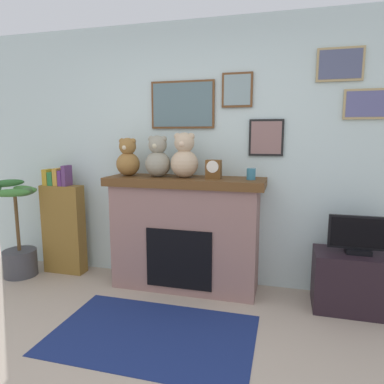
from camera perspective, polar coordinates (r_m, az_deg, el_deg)
The scene contains 12 objects.
back_wall at distance 3.56m, azimuth 2.22°, elevation 6.06°, with size 5.20×0.15×2.60m.
fireplace at distance 3.45m, azimuth -1.10°, elevation -6.64°, with size 1.52×0.51×1.10m.
bookshelf at distance 4.08m, azimuth -20.32°, elevation -5.11°, with size 0.45×0.16×1.19m.
potted_plant at distance 4.20m, azimuth -26.58°, elevation -7.16°, with size 0.59×0.57×1.03m.
tv_stand at distance 3.40m, azimuth 25.19°, elevation -13.15°, with size 0.70×0.40×0.51m, color black.
television at distance 3.28m, azimuth 25.68°, elevation -6.53°, with size 0.50×0.14×0.33m.
area_rug at distance 2.88m, azimuth -6.47°, elevation -22.12°, with size 1.53×0.96×0.01m, color navy.
candle_jar at distance 3.20m, azimuth 9.64°, elevation 2.92°, with size 0.08×0.08×0.10m, color teal.
mantel_clock at distance 3.24m, azimuth 3.54°, elevation 3.75°, with size 0.14×0.10×0.17m.
teddy_bear_tan at distance 3.51m, azimuth -10.45°, elevation 5.36°, with size 0.23×0.23×0.37m.
teddy_bear_cream at distance 3.39m, azimuth -5.63°, elevation 5.52°, with size 0.25×0.25×0.40m.
teddy_bear_brown at distance 3.30m, azimuth -1.26°, elevation 5.67°, with size 0.26×0.26×0.43m.
Camera 1 is at (0.80, -1.47, 1.50)m, focal length 32.58 mm.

